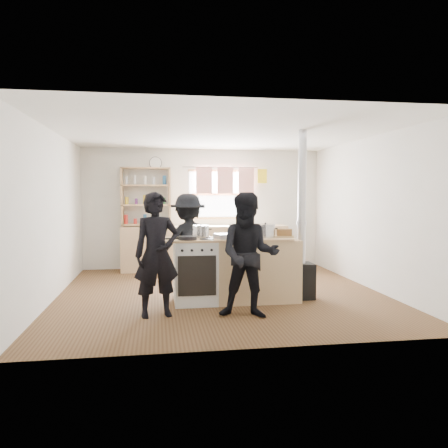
{
  "coord_description": "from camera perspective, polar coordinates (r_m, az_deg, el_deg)",
  "views": [
    {
      "loc": [
        -0.98,
        -6.72,
        1.57
      ],
      "look_at": [
        0.04,
        -0.1,
        1.1
      ],
      "focal_mm": 35.0,
      "sensor_mm": 36.0,
      "label": 1
    }
  ],
  "objects": [
    {
      "name": "ground",
      "position": [
        6.97,
        -0.44,
        -9.04
      ],
      "size": [
        5.0,
        5.0,
        0.01
      ],
      "primitive_type": "cube",
      "color": "brown",
      "rests_on": "ground"
    },
    {
      "name": "back_counter",
      "position": [
        9.06,
        -2.48,
        -3.09
      ],
      "size": [
        3.4,
        0.55,
        0.9
      ],
      "primitive_type": "cube",
      "color": "tan",
      "rests_on": "ground"
    },
    {
      "name": "shelving_unit",
      "position": [
        9.06,
        -10.16,
        3.58
      ],
      "size": [
        1.0,
        0.28,
        1.2
      ],
      "color": "tan",
      "rests_on": "back_counter"
    },
    {
      "name": "thermos",
      "position": [
        9.16,
        3.42,
        0.86
      ],
      "size": [
        0.1,
        0.1,
        0.33
      ],
      "primitive_type": "cylinder",
      "color": "silver",
      "rests_on": "back_counter"
    },
    {
      "name": "cooking_island",
      "position": [
        6.37,
        1.57,
        -5.97
      ],
      "size": [
        1.97,
        0.64,
        0.93
      ],
      "color": "white",
      "rests_on": "ground"
    },
    {
      "name": "skillet_greens",
      "position": [
        6.04,
        -4.78,
        -1.81
      ],
      "size": [
        0.3,
        0.3,
        0.05
      ],
      "color": "black",
      "rests_on": "cooking_island"
    },
    {
      "name": "roast_tray",
      "position": [
        6.22,
        0.61,
        -1.54
      ],
      "size": [
        0.43,
        0.35,
        0.07
      ],
      "color": "silver",
      "rests_on": "cooking_island"
    },
    {
      "name": "stockpot_stove",
      "position": [
        6.38,
        -3.04,
        -0.96
      ],
      "size": [
        0.25,
        0.25,
        0.2
      ],
      "color": "#BCBCBF",
      "rests_on": "cooking_island"
    },
    {
      "name": "stockpot_counter",
      "position": [
        6.37,
        5.42,
        -0.88
      ],
      "size": [
        0.29,
        0.29,
        0.22
      ],
      "color": "#BDBDC0",
      "rests_on": "cooking_island"
    },
    {
      "name": "bread_board",
      "position": [
        6.46,
        7.89,
        -1.26
      ],
      "size": [
        0.33,
        0.28,
        0.12
      ],
      "color": "tan",
      "rests_on": "cooking_island"
    },
    {
      "name": "flue_heater",
      "position": [
        6.63,
        10.05,
        -4.07
      ],
      "size": [
        0.35,
        0.35,
        2.5
      ],
      "color": "black",
      "rests_on": "ground"
    },
    {
      "name": "person_near_left",
      "position": [
        5.61,
        -8.77,
        -3.97
      ],
      "size": [
        0.64,
        0.49,
        1.59
      ],
      "primitive_type": "imported",
      "rotation": [
        0.0,
        0.0,
        0.2
      ],
      "color": "black",
      "rests_on": "ground"
    },
    {
      "name": "person_near_right",
      "position": [
        5.51,
        3.29,
        -4.1
      ],
      "size": [
        0.89,
        0.77,
        1.58
      ],
      "primitive_type": "imported",
      "rotation": [
        0.0,
        0.0,
        -0.25
      ],
      "color": "black",
      "rests_on": "ground"
    },
    {
      "name": "person_far",
      "position": [
        7.06,
        -4.7,
        -2.41
      ],
      "size": [
        1.14,
        0.86,
        1.57
      ],
      "primitive_type": "imported",
      "rotation": [
        0.0,
        0.0,
        3.45
      ],
      "color": "black",
      "rests_on": "ground"
    }
  ]
}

